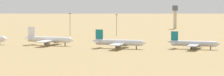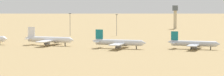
# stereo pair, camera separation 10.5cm
# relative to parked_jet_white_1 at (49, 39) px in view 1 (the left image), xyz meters

# --- Properties ---
(ground) EXTENTS (4000.00, 4000.00, 0.00)m
(ground) POSITION_rel_parked_jet_white_1_xyz_m (47.07, -7.80, -3.81)
(ground) COLOR tan
(parked_jet_white_1) EXTENTS (35.24, 29.87, 11.64)m
(parked_jet_white_1) POSITION_rel_parked_jet_white_1_xyz_m (0.00, 0.00, 0.00)
(parked_jet_white_1) COLOR white
(parked_jet_white_1) RESTS_ON ground
(parked_jet_teal_2) EXTENTS (34.10, 28.76, 11.26)m
(parked_jet_teal_2) POSITION_rel_parked_jet_white_1_xyz_m (47.72, -10.08, -0.13)
(parked_jet_teal_2) COLOR silver
(parked_jet_teal_2) RESTS_ON ground
(parked_jet_teal_3) EXTENTS (31.50, 26.64, 10.40)m
(parked_jet_teal_3) POSITION_rel_parked_jet_white_1_xyz_m (91.66, -4.13, -0.41)
(parked_jet_teal_3) COLOR silver
(parked_jet_teal_3) RESTS_ON ground
(control_tower) EXTENTS (5.20, 5.20, 23.36)m
(control_tower) POSITION_rel_parked_jet_white_1_xyz_m (62.94, 194.39, 10.28)
(control_tower) COLOR #C6B793
(control_tower) RESTS_ON ground
(light_pole_west) EXTENTS (1.80, 0.50, 17.25)m
(light_pole_west) POSITION_rel_parked_jet_white_1_xyz_m (25.12, 90.93, 6.04)
(light_pole_west) COLOR #59595E
(light_pole_west) RESTS_ON ground
(light_pole_mid) EXTENTS (1.80, 0.50, 18.14)m
(light_pole_mid) POSITION_rel_parked_jet_white_1_xyz_m (-11.88, 82.93, 6.50)
(light_pole_mid) COLOR #59595E
(light_pole_mid) RESTS_ON ground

